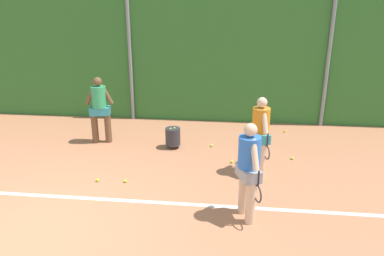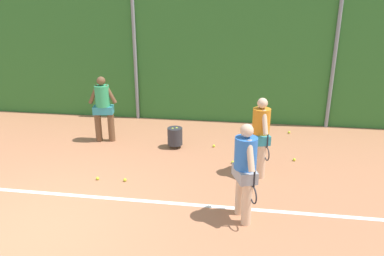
{
  "view_description": "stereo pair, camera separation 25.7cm",
  "coord_description": "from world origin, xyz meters",
  "px_view_note": "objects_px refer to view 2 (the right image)",
  "views": [
    {
      "loc": [
        2.95,
        -4.53,
        3.43
      ],
      "look_at": [
        2.17,
        2.41,
        0.98
      ],
      "focal_mm": 34.62,
      "sensor_mm": 36.0,
      "label": 1
    },
    {
      "loc": [
        3.21,
        -4.5,
        3.43
      ],
      "look_at": [
        2.17,
        2.41,
        0.98
      ],
      "focal_mm": 34.62,
      "sensor_mm": 36.0,
      "label": 2
    }
  ],
  "objects_px": {
    "tennis_ball_0": "(233,162)",
    "tennis_ball_10": "(98,178)",
    "player_backcourt_far": "(103,106)",
    "tennis_ball_8": "(289,132)",
    "tennis_ball_1": "(294,160)",
    "tennis_ball_12": "(125,180)",
    "tennis_ball_6": "(214,146)",
    "player_midcourt": "(261,133)",
    "player_foreground_near": "(245,168)",
    "ball_hopper": "(175,136)"
  },
  "relations": [
    {
      "from": "tennis_ball_12",
      "to": "tennis_ball_8",
      "type": "bearing_deg",
      "value": 43.55
    },
    {
      "from": "tennis_ball_10",
      "to": "tennis_ball_12",
      "type": "xyz_separation_m",
      "value": [
        0.56,
        0.02,
        0.0
      ]
    },
    {
      "from": "tennis_ball_12",
      "to": "tennis_ball_10",
      "type": "bearing_deg",
      "value": -177.61
    },
    {
      "from": "player_midcourt",
      "to": "tennis_ball_1",
      "type": "height_order",
      "value": "player_midcourt"
    },
    {
      "from": "player_foreground_near",
      "to": "tennis_ball_6",
      "type": "relative_size",
      "value": 24.87
    },
    {
      "from": "player_backcourt_far",
      "to": "tennis_ball_10",
      "type": "distance_m",
      "value": 2.35
    },
    {
      "from": "tennis_ball_6",
      "to": "tennis_ball_12",
      "type": "distance_m",
      "value": 2.58
    },
    {
      "from": "player_backcourt_far",
      "to": "tennis_ball_8",
      "type": "relative_size",
      "value": 25.08
    },
    {
      "from": "player_foreground_near",
      "to": "player_backcourt_far",
      "type": "height_order",
      "value": "player_backcourt_far"
    },
    {
      "from": "player_backcourt_far",
      "to": "tennis_ball_0",
      "type": "bearing_deg",
      "value": 153.58
    },
    {
      "from": "tennis_ball_1",
      "to": "tennis_ball_8",
      "type": "bearing_deg",
      "value": 88.22
    },
    {
      "from": "tennis_ball_1",
      "to": "tennis_ball_10",
      "type": "bearing_deg",
      "value": -159.06
    },
    {
      "from": "player_foreground_near",
      "to": "tennis_ball_0",
      "type": "distance_m",
      "value": 2.31
    },
    {
      "from": "tennis_ball_0",
      "to": "tennis_ball_12",
      "type": "relative_size",
      "value": 1.0
    },
    {
      "from": "ball_hopper",
      "to": "tennis_ball_6",
      "type": "distance_m",
      "value": 0.98
    },
    {
      "from": "player_foreground_near",
      "to": "tennis_ball_0",
      "type": "relative_size",
      "value": 24.87
    },
    {
      "from": "player_midcourt",
      "to": "tennis_ball_8",
      "type": "xyz_separation_m",
      "value": [
        0.87,
        2.59,
        -0.87
      ]
    },
    {
      "from": "ball_hopper",
      "to": "tennis_ball_6",
      "type": "bearing_deg",
      "value": 9.64
    },
    {
      "from": "ball_hopper",
      "to": "tennis_ball_1",
      "type": "xyz_separation_m",
      "value": [
        2.78,
        -0.38,
        -0.26
      ]
    },
    {
      "from": "player_foreground_near",
      "to": "player_midcourt",
      "type": "distance_m",
      "value": 1.71
    },
    {
      "from": "tennis_ball_1",
      "to": "tennis_ball_8",
      "type": "height_order",
      "value": "same"
    },
    {
      "from": "player_backcourt_far",
      "to": "tennis_ball_1",
      "type": "relative_size",
      "value": 25.08
    },
    {
      "from": "tennis_ball_1",
      "to": "tennis_ball_6",
      "type": "bearing_deg",
      "value": 163.66
    },
    {
      "from": "player_midcourt",
      "to": "tennis_ball_1",
      "type": "xyz_separation_m",
      "value": [
        0.81,
        0.78,
        -0.87
      ]
    },
    {
      "from": "tennis_ball_0",
      "to": "tennis_ball_10",
      "type": "distance_m",
      "value": 2.89
    },
    {
      "from": "ball_hopper",
      "to": "tennis_ball_8",
      "type": "distance_m",
      "value": 3.19
    },
    {
      "from": "ball_hopper",
      "to": "tennis_ball_10",
      "type": "distance_m",
      "value": 2.27
    },
    {
      "from": "tennis_ball_0",
      "to": "tennis_ball_10",
      "type": "height_order",
      "value": "same"
    },
    {
      "from": "player_midcourt",
      "to": "ball_hopper",
      "type": "bearing_deg",
      "value": -137.84
    },
    {
      "from": "player_backcourt_far",
      "to": "tennis_ball_1",
      "type": "distance_m",
      "value": 4.73
    },
    {
      "from": "player_backcourt_far",
      "to": "tennis_ball_10",
      "type": "bearing_deg",
      "value": 95.84
    },
    {
      "from": "tennis_ball_8",
      "to": "player_foreground_near",
      "type": "bearing_deg",
      "value": -105.04
    },
    {
      "from": "player_midcourt",
      "to": "player_backcourt_far",
      "type": "xyz_separation_m",
      "value": [
        -3.8,
        1.34,
        0.03
      ]
    },
    {
      "from": "player_foreground_near",
      "to": "tennis_ball_10",
      "type": "height_order",
      "value": "player_foreground_near"
    },
    {
      "from": "ball_hopper",
      "to": "tennis_ball_10",
      "type": "relative_size",
      "value": 7.78
    },
    {
      "from": "tennis_ball_10",
      "to": "player_backcourt_far",
      "type": "bearing_deg",
      "value": 106.75
    },
    {
      "from": "tennis_ball_0",
      "to": "tennis_ball_6",
      "type": "distance_m",
      "value": 1.02
    },
    {
      "from": "player_backcourt_far",
      "to": "tennis_ball_1",
      "type": "xyz_separation_m",
      "value": [
        4.61,
        -0.56,
        -0.9
      ]
    },
    {
      "from": "player_backcourt_far",
      "to": "tennis_ball_1",
      "type": "height_order",
      "value": "player_backcourt_far"
    },
    {
      "from": "tennis_ball_0",
      "to": "tennis_ball_8",
      "type": "height_order",
      "value": "same"
    },
    {
      "from": "player_foreground_near",
      "to": "tennis_ball_0",
      "type": "height_order",
      "value": "player_foreground_near"
    },
    {
      "from": "tennis_ball_8",
      "to": "ball_hopper",
      "type": "bearing_deg",
      "value": -153.35
    },
    {
      "from": "ball_hopper",
      "to": "tennis_ball_10",
      "type": "height_order",
      "value": "ball_hopper"
    },
    {
      "from": "tennis_ball_0",
      "to": "tennis_ball_12",
      "type": "xyz_separation_m",
      "value": [
        -2.08,
        -1.15,
        0.0
      ]
    },
    {
      "from": "player_foreground_near",
      "to": "tennis_ball_12",
      "type": "relative_size",
      "value": 24.87
    },
    {
      "from": "ball_hopper",
      "to": "tennis_ball_12",
      "type": "height_order",
      "value": "ball_hopper"
    },
    {
      "from": "ball_hopper",
      "to": "tennis_ball_0",
      "type": "relative_size",
      "value": 7.78
    },
    {
      "from": "player_foreground_near",
      "to": "player_backcourt_far",
      "type": "relative_size",
      "value": 0.99
    },
    {
      "from": "player_midcourt",
      "to": "player_foreground_near",
      "type": "bearing_deg",
      "value": -26.78
    },
    {
      "from": "player_backcourt_far",
      "to": "tennis_ball_10",
      "type": "relative_size",
      "value": 25.08
    }
  ]
}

